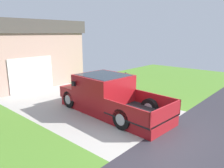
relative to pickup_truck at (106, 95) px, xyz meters
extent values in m
cube|color=#B2ADA4|center=(-0.24, 1.70, -0.78)|extent=(5.20, 9.00, 0.06)
cube|color=#52862C|center=(8.36, 1.70, -0.78)|extent=(12.00, 9.00, 0.06)
cube|color=maroon|center=(-0.03, -0.43, -0.54)|extent=(2.16, 5.47, 0.42)
cube|color=maroon|center=(0.01, 0.15, 0.29)|extent=(2.11, 2.28, 1.24)
cube|color=#1E2833|center=(0.01, 0.15, 0.66)|extent=(1.86, 2.10, 0.52)
cube|color=maroon|center=(0.11, 1.74, -0.07)|extent=(2.04, 1.14, 0.53)
cube|color=black|center=(-0.13, -2.02, -0.30)|extent=(2.11, 2.31, 0.06)
cube|color=maroon|center=(-1.09, -1.96, -0.03)|extent=(0.20, 2.19, 0.60)
cube|color=maroon|center=(0.83, -2.08, -0.03)|extent=(0.20, 2.19, 0.60)
cube|color=maroon|center=(-0.19, -3.08, -0.03)|extent=(1.98, 0.18, 0.60)
cube|color=black|center=(-1.03, 0.98, 0.56)|extent=(0.11, 0.19, 0.20)
cylinder|color=black|center=(-0.76, 1.64, -0.35)|extent=(0.31, 0.81, 0.80)
cylinder|color=#9E9EA3|center=(-0.76, 1.64, -0.35)|extent=(0.31, 0.46, 0.44)
cylinder|color=black|center=(0.96, 1.53, -0.35)|extent=(0.31, 0.81, 0.80)
cylinder|color=#9E9EA3|center=(0.96, 1.53, -0.35)|extent=(0.31, 0.46, 0.44)
cylinder|color=black|center=(-0.97, -1.75, -0.35)|extent=(0.31, 0.81, 0.80)
cylinder|color=#9E9EA3|center=(-0.97, -1.75, -0.35)|extent=(0.31, 0.46, 0.44)
cylinder|color=black|center=(0.75, -1.85, -0.35)|extent=(0.31, 0.81, 0.80)
cylinder|color=#9E9EA3|center=(0.75, -1.85, -0.35)|extent=(0.31, 0.46, 0.44)
cylinder|color=#333842|center=(1.57, -0.11, -0.34)|extent=(0.16, 0.16, 0.83)
cylinder|color=#333842|center=(1.23, 0.06, -0.34)|extent=(0.16, 0.16, 0.83)
cylinder|color=silver|center=(1.40, -0.02, 0.32)|extent=(0.34, 0.34, 0.56)
cylinder|color=tan|center=(1.57, -0.11, 0.28)|extent=(0.09, 0.09, 0.58)
cylinder|color=tan|center=(1.22, 0.07, 0.28)|extent=(0.09, 0.09, 0.58)
sphere|color=tan|center=(1.40, -0.02, 0.72)|extent=(0.19, 0.19, 0.19)
cylinder|color=#232328|center=(1.40, -0.02, 0.76)|extent=(0.40, 0.40, 0.01)
cone|color=#232328|center=(1.40, -0.02, 0.81)|extent=(0.20, 0.20, 0.11)
cube|color=tan|center=(1.42, -0.25, -0.66)|extent=(0.31, 0.22, 0.19)
torus|color=tan|center=(1.42, -0.25, -0.52)|extent=(0.28, 0.02, 0.28)
cube|color=white|center=(-0.45, 5.74, 0.27)|extent=(2.76, 0.06, 2.05)
camera|label=1|loc=(-6.73, -6.34, 2.73)|focal=34.31mm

